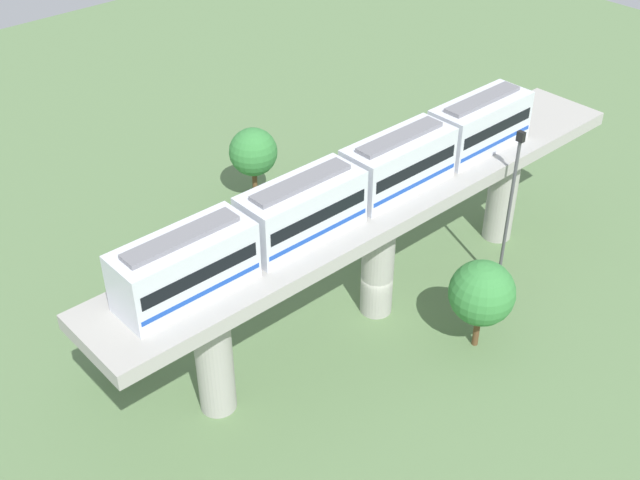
# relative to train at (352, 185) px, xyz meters

# --- Properties ---
(ground_plane) EXTENTS (120.00, 120.00, 0.00)m
(ground_plane) POSITION_rel_train_xyz_m (0.00, -2.25, -9.62)
(ground_plane) COLOR #5B7A4C
(viaduct) EXTENTS (5.20, 35.80, 8.09)m
(viaduct) POSITION_rel_train_xyz_m (0.00, -2.25, -3.33)
(viaduct) COLOR #A8A59E
(viaduct) RESTS_ON ground
(train) EXTENTS (2.64, 27.45, 3.24)m
(train) POSITION_rel_train_xyz_m (0.00, 0.00, 0.00)
(train) COLOR silver
(train) RESTS_ON viaduct
(parked_car_blue) EXTENTS (2.36, 4.41, 1.76)m
(parked_car_blue) POSITION_rel_train_xyz_m (8.70, -4.75, -8.88)
(parked_car_blue) COLOR #284CB7
(parked_car_blue) RESTS_ON ground
(parked_car_black) EXTENTS (2.74, 4.51, 1.76)m
(parked_car_black) POSITION_rel_train_xyz_m (10.22, -13.03, -8.88)
(parked_car_black) COLOR black
(parked_car_black) RESTS_ON ground
(parked_car_silver) EXTENTS (2.25, 4.37, 1.76)m
(parked_car_silver) POSITION_rel_train_xyz_m (8.57, 5.06, -8.88)
(parked_car_silver) COLOR #B2B5BA
(parked_car_silver) RESTS_ON ground
(tree_near_viaduct) EXTENTS (2.41, 2.41, 4.28)m
(tree_near_viaduct) POSITION_rel_train_xyz_m (5.34, 12.01, -6.58)
(tree_near_viaduct) COLOR brown
(tree_near_viaduct) RESTS_ON ground
(tree_mid_lot) EXTENTS (3.68, 3.68, 5.57)m
(tree_mid_lot) POSITION_rel_train_xyz_m (-5.95, -4.28, -5.91)
(tree_mid_lot) COLOR brown
(tree_mid_lot) RESTS_ON ground
(tree_far_corner) EXTENTS (3.41, 3.41, 5.69)m
(tree_far_corner) POSITION_rel_train_xyz_m (14.51, -4.54, -5.65)
(tree_far_corner) COLOR brown
(tree_far_corner) RESTS_ON ground
(signal_post) EXTENTS (0.44, 0.28, 10.69)m
(signal_post) POSITION_rel_train_xyz_m (-3.40, -9.66, -3.75)
(signal_post) COLOR #4C4C51
(signal_post) RESTS_ON ground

